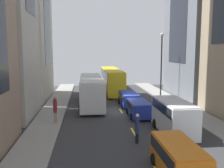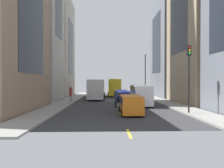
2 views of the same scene
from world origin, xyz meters
name	(u,v)px [view 1 (image 1 of 2)]	position (x,y,z in m)	size (l,w,h in m)	color
ground_plane	(121,111)	(0.00, 0.00, 0.00)	(41.01, 41.01, 0.00)	#333335
sidewalk_west	(53,112)	(-7.18, 0.00, 0.07)	(2.64, 44.00, 0.15)	gray
sidewalk_east	(186,109)	(7.18, 0.00, 0.07)	(2.64, 44.00, 0.15)	gray
lane_stripe_2	(133,132)	(0.00, -7.00, 0.01)	(0.16, 2.00, 0.01)	yellow
lane_stripe_3	(121,111)	(0.00, 0.00, 0.01)	(0.16, 2.00, 0.01)	yellow
lane_stripe_4	(114,99)	(0.00, 7.00, 0.01)	(0.16, 2.00, 0.01)	yellow
lane_stripe_5	(109,91)	(0.00, 14.00, 0.01)	(0.16, 2.00, 0.01)	yellow
lane_stripe_6	(105,85)	(0.00, 21.00, 0.01)	(0.16, 2.00, 0.01)	yellow
building_west_2	(22,23)	(-11.94, 8.93, 10.08)	(6.53, 9.91, 20.16)	#B7B2A8
building_east_2	(200,19)	(11.76, 7.29, 10.64)	(6.18, 11.50, 21.27)	slate
city_bus_white	(91,88)	(-3.06, 3.22, 2.01)	(2.80, 11.21, 3.35)	silver
streetcar_yellow	(112,78)	(0.36, 13.10, 2.12)	(2.70, 14.02, 3.59)	yellow
delivery_van_white	(174,115)	(2.98, -7.77, 1.51)	(2.26, 5.22, 2.58)	white
car_blue_0	(129,98)	(1.28, 2.46, 0.92)	(2.07, 4.43, 1.55)	#2338AD
car_orange_1	(178,156)	(0.94, -14.05, 1.01)	(1.99, 4.23, 1.71)	orange
car_blue_2	(139,107)	(1.41, -2.42, 0.90)	(2.05, 4.03, 1.52)	#2338AD
pedestrian_crossing_mid	(137,128)	(-0.23, -9.47, 1.12)	(0.31, 0.31, 2.10)	black
pedestrian_waiting_curb	(55,109)	(-6.40, -4.09, 1.36)	(0.33, 0.33, 2.25)	gray
streetlamp_near	(161,59)	(6.36, 6.59, 5.29)	(0.44, 0.44, 8.61)	black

